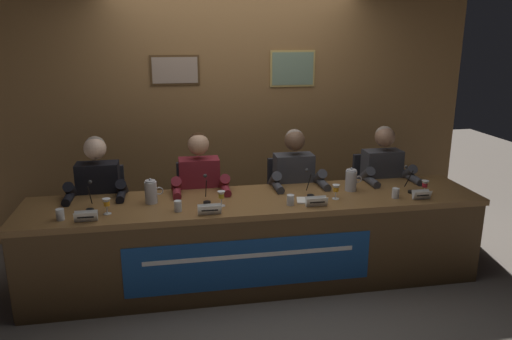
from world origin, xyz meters
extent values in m
plane|color=#70665B|center=(0.00, 0.00, 0.00)|extent=(12.00, 12.00, 0.00)
cube|color=brown|center=(0.00, 1.26, 1.30)|extent=(5.02, 0.12, 2.60)
cube|color=#4C3319|center=(-0.60, 1.20, 1.73)|extent=(0.49, 0.02, 0.29)
cube|color=gray|center=(-0.60, 1.18, 1.73)|extent=(0.45, 0.01, 0.25)
cube|color=tan|center=(0.60, 1.20, 1.73)|extent=(0.47, 0.02, 0.37)
cube|color=slate|center=(0.60, 1.18, 1.73)|extent=(0.43, 0.01, 0.33)
cube|color=brown|center=(0.00, 0.00, 0.73)|extent=(3.82, 0.77, 0.05)
cube|color=#4C341B|center=(0.00, -0.36, 0.35)|extent=(3.76, 0.04, 0.70)
cube|color=#4C341B|center=(-1.86, 0.00, 0.35)|extent=(0.08, 0.69, 0.70)
cube|color=#4C341B|center=(1.86, 0.00, 0.35)|extent=(0.08, 0.69, 0.70)
cube|color=#19478C|center=(-0.11, -0.38, 0.35)|extent=(1.95, 0.01, 0.41)
cube|color=white|center=(-0.11, -0.39, 0.42)|extent=(1.66, 0.00, 0.04)
cylinder|color=black|center=(-1.32, 0.48, 0.01)|extent=(0.44, 0.44, 0.02)
cylinder|color=black|center=(-1.32, 0.48, 0.24)|extent=(0.05, 0.05, 0.42)
cube|color=#232328|center=(-1.32, 0.48, 0.46)|extent=(0.44, 0.44, 0.03)
cube|color=#232328|center=(-1.32, 0.68, 0.70)|extent=(0.40, 0.05, 0.44)
cylinder|color=black|center=(-1.42, 0.13, 0.24)|extent=(0.10, 0.10, 0.48)
cylinder|color=black|center=(-1.22, 0.13, 0.24)|extent=(0.10, 0.10, 0.48)
cylinder|color=black|center=(-1.42, 0.28, 0.53)|extent=(0.13, 0.34, 0.13)
cylinder|color=black|center=(-1.22, 0.28, 0.53)|extent=(0.13, 0.34, 0.13)
cube|color=black|center=(-1.32, 0.45, 0.77)|extent=(0.36, 0.20, 0.48)
sphere|color=beige|center=(-1.32, 0.43, 1.14)|extent=(0.19, 0.19, 0.19)
sphere|color=gray|center=(-1.32, 0.45, 1.16)|extent=(0.17, 0.17, 0.17)
cylinder|color=black|center=(-1.53, 0.35, 0.79)|extent=(0.09, 0.30, 0.25)
cylinder|color=black|center=(-1.11, 0.35, 0.79)|extent=(0.09, 0.30, 0.25)
cylinder|color=black|center=(-1.53, 0.19, 0.78)|extent=(0.07, 0.24, 0.07)
cylinder|color=black|center=(-1.11, 0.19, 0.78)|extent=(0.07, 0.24, 0.07)
cube|color=white|center=(-1.32, -0.30, 0.79)|extent=(0.17, 0.03, 0.08)
cube|color=white|center=(-1.32, -0.27, 0.79)|extent=(0.17, 0.03, 0.08)
cube|color=black|center=(-1.32, -0.30, 0.79)|extent=(0.12, 0.01, 0.01)
cylinder|color=white|center=(-1.19, -0.15, 0.75)|extent=(0.06, 0.06, 0.00)
cylinder|color=white|center=(-1.19, -0.15, 0.78)|extent=(0.01, 0.01, 0.05)
cone|color=white|center=(-1.19, -0.15, 0.84)|extent=(0.06, 0.06, 0.06)
cylinder|color=orange|center=(-1.19, -0.15, 0.84)|extent=(0.04, 0.04, 0.04)
cylinder|color=silver|center=(-1.52, -0.21, 0.79)|extent=(0.06, 0.06, 0.08)
cylinder|color=silver|center=(-1.52, -0.21, 0.78)|extent=(0.05, 0.05, 0.05)
cylinder|color=black|center=(-1.33, -0.06, 0.76)|extent=(0.06, 0.06, 0.02)
cylinder|color=black|center=(-1.33, 0.00, 0.86)|extent=(0.01, 0.13, 0.18)
sphere|color=#2D2D2D|center=(-1.33, 0.06, 0.95)|extent=(0.03, 0.03, 0.03)
cylinder|color=black|center=(-0.44, 0.48, 0.01)|extent=(0.44, 0.44, 0.02)
cylinder|color=black|center=(-0.44, 0.48, 0.24)|extent=(0.05, 0.05, 0.42)
cube|color=#232328|center=(-0.44, 0.48, 0.46)|extent=(0.44, 0.44, 0.03)
cube|color=#232328|center=(-0.44, 0.68, 0.70)|extent=(0.40, 0.05, 0.44)
cylinder|color=black|center=(-0.54, 0.13, 0.24)|extent=(0.10, 0.10, 0.48)
cylinder|color=black|center=(-0.34, 0.13, 0.24)|extent=(0.10, 0.10, 0.48)
cylinder|color=black|center=(-0.54, 0.28, 0.53)|extent=(0.13, 0.34, 0.13)
cylinder|color=black|center=(-0.34, 0.28, 0.53)|extent=(0.13, 0.34, 0.13)
cube|color=maroon|center=(-0.44, 0.45, 0.77)|extent=(0.36, 0.20, 0.48)
sphere|color=tan|center=(-0.44, 0.43, 1.14)|extent=(0.19, 0.19, 0.19)
sphere|color=#331E0F|center=(-0.44, 0.45, 1.16)|extent=(0.17, 0.17, 0.17)
cylinder|color=maroon|center=(-0.65, 0.35, 0.79)|extent=(0.09, 0.30, 0.25)
cylinder|color=maroon|center=(-0.23, 0.35, 0.79)|extent=(0.09, 0.30, 0.25)
cylinder|color=maroon|center=(-0.65, 0.19, 0.78)|extent=(0.07, 0.24, 0.07)
cylinder|color=maroon|center=(-0.23, 0.19, 0.78)|extent=(0.07, 0.24, 0.07)
cube|color=white|center=(-0.42, -0.32, 0.79)|extent=(0.18, 0.03, 0.08)
cube|color=white|center=(-0.42, -0.28, 0.79)|extent=(0.18, 0.03, 0.08)
cube|color=black|center=(-0.42, -0.32, 0.79)|extent=(0.13, 0.01, 0.01)
cylinder|color=white|center=(-0.30, -0.12, 0.75)|extent=(0.06, 0.06, 0.00)
cylinder|color=white|center=(-0.30, -0.12, 0.78)|extent=(0.01, 0.01, 0.05)
cone|color=white|center=(-0.30, -0.12, 0.84)|extent=(0.06, 0.06, 0.06)
cylinder|color=yellow|center=(-0.30, -0.12, 0.84)|extent=(0.04, 0.04, 0.04)
cylinder|color=silver|center=(-0.65, -0.18, 0.79)|extent=(0.06, 0.06, 0.08)
cylinder|color=silver|center=(-0.65, -0.18, 0.78)|extent=(0.05, 0.05, 0.05)
cylinder|color=black|center=(-0.42, -0.05, 0.76)|extent=(0.06, 0.06, 0.02)
cylinder|color=black|center=(-0.42, 0.01, 0.86)|extent=(0.01, 0.13, 0.18)
sphere|color=#2D2D2D|center=(-0.42, 0.07, 0.95)|extent=(0.03, 0.03, 0.03)
cylinder|color=black|center=(0.44, 0.48, 0.01)|extent=(0.44, 0.44, 0.02)
cylinder|color=black|center=(0.44, 0.48, 0.24)|extent=(0.05, 0.05, 0.42)
cube|color=#232328|center=(0.44, 0.48, 0.46)|extent=(0.44, 0.44, 0.03)
cube|color=#232328|center=(0.44, 0.68, 0.70)|extent=(0.40, 0.05, 0.44)
cylinder|color=black|center=(0.34, 0.13, 0.24)|extent=(0.10, 0.10, 0.48)
cylinder|color=black|center=(0.54, 0.13, 0.24)|extent=(0.10, 0.10, 0.48)
cylinder|color=black|center=(0.34, 0.28, 0.53)|extent=(0.13, 0.34, 0.13)
cylinder|color=black|center=(0.54, 0.28, 0.53)|extent=(0.13, 0.34, 0.13)
cube|color=#38383D|center=(0.44, 0.45, 0.77)|extent=(0.36, 0.20, 0.48)
sphere|color=brown|center=(0.44, 0.43, 1.14)|extent=(0.19, 0.19, 0.19)
sphere|color=gray|center=(0.44, 0.45, 1.16)|extent=(0.17, 0.17, 0.17)
cylinder|color=#38383D|center=(0.23, 0.35, 0.79)|extent=(0.09, 0.30, 0.25)
cylinder|color=#38383D|center=(0.65, 0.35, 0.79)|extent=(0.09, 0.30, 0.25)
cylinder|color=#38383D|center=(0.23, 0.19, 0.78)|extent=(0.07, 0.24, 0.07)
cylinder|color=#38383D|center=(0.65, 0.19, 0.78)|extent=(0.07, 0.24, 0.07)
cube|color=white|center=(0.44, -0.29, 0.79)|extent=(0.18, 0.03, 0.08)
cube|color=white|center=(0.44, -0.25, 0.79)|extent=(0.18, 0.03, 0.08)
cube|color=black|center=(0.44, -0.29, 0.79)|extent=(0.12, 0.01, 0.01)
cylinder|color=white|center=(0.65, -0.12, 0.75)|extent=(0.06, 0.06, 0.00)
cylinder|color=white|center=(0.65, -0.12, 0.78)|extent=(0.01, 0.01, 0.05)
cone|color=white|center=(0.65, -0.12, 0.84)|extent=(0.06, 0.06, 0.06)
cylinder|color=orange|center=(0.65, -0.12, 0.84)|extent=(0.04, 0.04, 0.04)
cylinder|color=silver|center=(0.25, -0.20, 0.79)|extent=(0.06, 0.06, 0.08)
cylinder|color=silver|center=(0.25, -0.20, 0.78)|extent=(0.05, 0.05, 0.05)
cylinder|color=black|center=(0.46, -0.04, 0.76)|extent=(0.06, 0.06, 0.02)
cylinder|color=black|center=(0.46, 0.02, 0.86)|extent=(0.01, 0.13, 0.18)
sphere|color=#2D2D2D|center=(0.46, 0.09, 0.95)|extent=(0.03, 0.03, 0.03)
cylinder|color=black|center=(1.32, 0.48, 0.01)|extent=(0.44, 0.44, 0.02)
cylinder|color=black|center=(1.32, 0.48, 0.24)|extent=(0.05, 0.05, 0.42)
cube|color=#232328|center=(1.32, 0.48, 0.46)|extent=(0.44, 0.44, 0.03)
cube|color=#232328|center=(1.32, 0.68, 0.70)|extent=(0.40, 0.05, 0.44)
cylinder|color=black|center=(1.22, 0.13, 0.24)|extent=(0.10, 0.10, 0.48)
cylinder|color=black|center=(1.42, 0.13, 0.24)|extent=(0.10, 0.10, 0.48)
cylinder|color=black|center=(1.22, 0.28, 0.53)|extent=(0.13, 0.34, 0.13)
cylinder|color=black|center=(1.42, 0.28, 0.53)|extent=(0.13, 0.34, 0.13)
cube|color=#38383D|center=(1.32, 0.45, 0.77)|extent=(0.36, 0.20, 0.48)
sphere|color=#8E664C|center=(1.32, 0.43, 1.14)|extent=(0.19, 0.19, 0.19)
sphere|color=gray|center=(1.32, 0.45, 1.16)|extent=(0.17, 0.17, 0.17)
cylinder|color=#38383D|center=(1.11, 0.35, 0.79)|extent=(0.09, 0.30, 0.25)
cylinder|color=#38383D|center=(1.53, 0.35, 0.79)|extent=(0.09, 0.30, 0.25)
cylinder|color=#38383D|center=(1.11, 0.19, 0.78)|extent=(0.07, 0.24, 0.07)
cylinder|color=#38383D|center=(1.53, 0.19, 0.78)|extent=(0.07, 0.24, 0.07)
cube|color=white|center=(1.36, -0.28, 0.79)|extent=(0.15, 0.03, 0.08)
cube|color=white|center=(1.36, -0.25, 0.79)|extent=(0.15, 0.03, 0.08)
cube|color=black|center=(1.36, -0.28, 0.79)|extent=(0.11, 0.01, 0.01)
cylinder|color=white|center=(1.44, -0.15, 0.75)|extent=(0.06, 0.06, 0.00)
cylinder|color=white|center=(1.44, -0.15, 0.78)|extent=(0.01, 0.01, 0.05)
cone|color=white|center=(1.44, -0.15, 0.84)|extent=(0.06, 0.06, 0.06)
cylinder|color=#B21E2D|center=(1.44, -0.15, 0.84)|extent=(0.04, 0.04, 0.04)
cylinder|color=silver|center=(1.16, -0.19, 0.79)|extent=(0.06, 0.06, 0.08)
cylinder|color=silver|center=(1.16, -0.19, 0.78)|extent=(0.05, 0.05, 0.05)
cylinder|color=black|center=(1.35, -0.09, 0.76)|extent=(0.06, 0.06, 0.02)
cylinder|color=black|center=(1.35, -0.03, 0.86)|extent=(0.01, 0.13, 0.18)
sphere|color=#2D2D2D|center=(1.35, 0.03, 0.95)|extent=(0.03, 0.03, 0.03)
cylinder|color=silver|center=(-0.86, 0.05, 0.84)|extent=(0.10, 0.10, 0.18)
cylinder|color=silver|center=(-0.86, 0.05, 0.94)|extent=(0.08, 0.08, 0.01)
sphere|color=silver|center=(-0.86, 0.05, 0.95)|extent=(0.02, 0.02, 0.02)
torus|color=silver|center=(-0.79, 0.05, 0.85)|extent=(0.07, 0.01, 0.07)
cylinder|color=silver|center=(0.86, 0.07, 0.84)|extent=(0.10, 0.10, 0.18)
cylinder|color=silver|center=(0.86, 0.07, 0.94)|extent=(0.08, 0.09, 0.01)
sphere|color=silver|center=(0.86, 0.07, 0.95)|extent=(0.02, 0.02, 0.02)
torus|color=silver|center=(0.93, 0.07, 0.85)|extent=(0.07, 0.01, 0.07)
cube|color=white|center=(0.43, -0.14, 0.76)|extent=(0.24, 0.19, 0.01)
camera|label=1|loc=(-0.70, -3.82, 2.10)|focal=34.36mm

